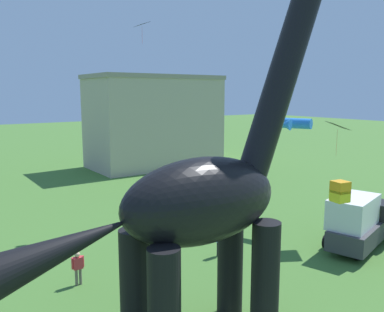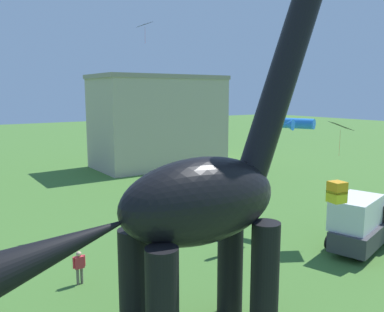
# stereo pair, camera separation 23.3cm
# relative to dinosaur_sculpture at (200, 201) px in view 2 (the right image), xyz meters

# --- Properties ---
(dinosaur_sculpture) EXTENTS (14.30, 3.03, 14.94)m
(dinosaur_sculpture) POSITION_rel_dinosaur_sculpture_xyz_m (0.00, 0.00, 0.00)
(dinosaur_sculpture) COLOR black
(dinosaur_sculpture) RESTS_ON ground_plane
(parked_box_truck) EXTENTS (5.96, 3.55, 3.20)m
(parked_box_truck) POSITION_rel_dinosaur_sculpture_xyz_m (13.15, 2.21, -3.76)
(parked_box_truck) COLOR #38383D
(parked_box_truck) RESTS_ON ground_plane
(person_watching_child) EXTENTS (0.61, 0.27, 1.64)m
(person_watching_child) POSITION_rel_dinosaur_sculpture_xyz_m (-2.03, 7.09, -4.41)
(person_watching_child) COLOR #6B6056
(person_watching_child) RESTS_ON ground_plane
(person_far_spectator) EXTENTS (0.63, 0.28, 1.69)m
(person_far_spectator) POSITION_rel_dinosaur_sculpture_xyz_m (5.69, 5.98, -4.38)
(person_far_spectator) COLOR black
(person_far_spectator) RESTS_ON ground_plane
(kite_far_left) EXTENTS (0.90, 1.18, 1.43)m
(kite_far_left) POSITION_rel_dinosaur_sculpture_xyz_m (5.46, 14.29, 8.24)
(kite_far_left) COLOR black
(kite_mid_left) EXTENTS (1.88, 1.98, 2.08)m
(kite_mid_left) POSITION_rel_dinosaur_sculpture_xyz_m (13.34, 4.17, 1.69)
(kite_mid_left) COLOR black
(kite_drifting) EXTENTS (2.49, 2.54, 0.72)m
(kite_drifting) POSITION_rel_dinosaur_sculpture_xyz_m (12.65, 7.22, 1.67)
(kite_drifting) COLOR #287AE5
(kite_high_right) EXTENTS (0.40, 0.40, 0.50)m
(kite_high_right) POSITION_rel_dinosaur_sculpture_xyz_m (0.29, -5.24, 1.36)
(kite_high_right) COLOR orange
(background_building_block) EXTENTS (15.85, 8.53, 11.19)m
(background_building_block) POSITION_rel_dinosaur_sculpture_xyz_m (16.89, 32.97, 0.20)
(background_building_block) COLOR #B7A893
(background_building_block) RESTS_ON ground_plane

